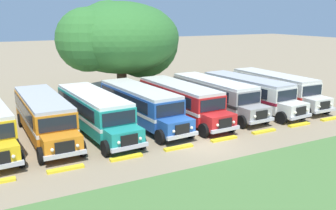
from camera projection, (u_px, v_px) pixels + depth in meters
The scene contains 17 objects.
ground_plane at pixel (204, 145), 23.69m from camera, with size 220.00×220.00×0.00m, color #937F60.
foreground_grass_strip at pixel (284, 190), 17.57m from camera, with size 80.00×8.67×0.01m, color #4C7538.
parked_bus_slot_1 at pixel (44, 115), 25.00m from camera, with size 2.89×10.87×2.82m.
parked_bus_slot_2 at pixel (95, 111), 26.05m from camera, with size 3.27×10.93×2.82m.
parked_bus_slot_3 at pixel (141, 104), 28.08m from camera, with size 3.39×10.95×2.82m.
parked_bus_slot_4 at pixel (181, 100), 29.46m from camera, with size 3.10×10.89×2.82m.
parked_bus_slot_5 at pixel (215, 94), 31.51m from camera, with size 3.06×10.89×2.82m.
parked_bus_slot_6 at pixel (248, 92), 32.52m from camera, with size 3.37×10.94×2.82m.
parked_bus_slot_7 at pixel (275, 87), 34.51m from camera, with size 2.71×10.84×2.82m.
curb_wheelstop_1 at pixel (66, 169), 19.82m from camera, with size 2.00×0.36×0.15m, color yellow.
curb_wheelstop_2 at pixel (126, 157), 21.42m from camera, with size 2.00×0.36×0.15m, color yellow.
curb_wheelstop_3 at pixel (179, 147), 23.03m from camera, with size 2.00×0.36×0.15m, color yellow.
curb_wheelstop_4 at pixel (224, 139), 24.63m from camera, with size 2.00×0.36×0.15m, color yellow.
curb_wheelstop_5 at pixel (264, 131), 26.23m from camera, with size 2.00×0.36×0.15m, color yellow.
curb_wheelstop_6 at pixel (299, 125), 27.84m from camera, with size 2.00×0.36×0.15m, color yellow.
curb_wheelstop_7 at pixel (330, 119), 29.44m from camera, with size 2.00×0.36×0.15m, color yellow.
broad_shade_tree at pixel (121, 38), 36.78m from camera, with size 13.30×12.44×9.80m.
Camera 1 is at (-12.48, -18.70, 8.23)m, focal length 38.80 mm.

